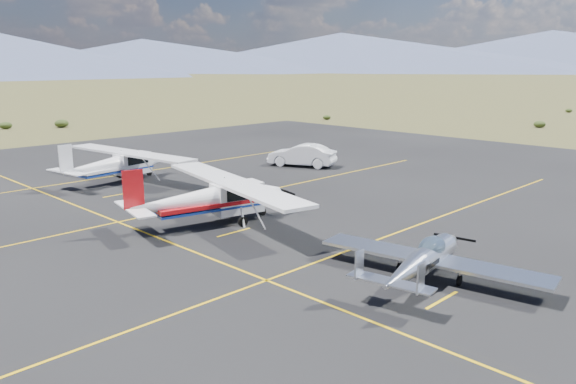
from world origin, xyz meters
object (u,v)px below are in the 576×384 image
aircraft_plain (116,163)px  sedan (302,155)px  aircraft_cessna (211,197)px  aircraft_low_wing (425,259)px

aircraft_plain → sedan: bearing=-27.1°
aircraft_cessna → sedan: size_ratio=2.39×
aircraft_low_wing → aircraft_plain: (0.84, 24.10, 0.40)m
aircraft_plain → aircraft_low_wing: bearing=-99.7°
aircraft_cessna → sedan: aircraft_cessna is taller
sedan → aircraft_cessna: bearing=3.5°
aircraft_low_wing → sedan: aircraft_low_wing is taller
aircraft_low_wing → sedan: (14.01, 19.47, -0.04)m
aircraft_cessna → aircraft_plain: aircraft_cessna is taller
aircraft_cessna → aircraft_plain: size_ratio=1.06×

